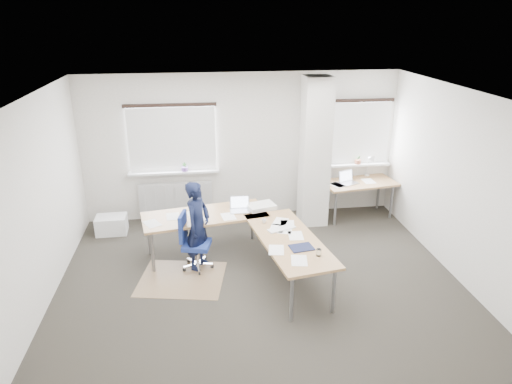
{
  "coord_description": "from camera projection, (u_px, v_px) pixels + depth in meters",
  "views": [
    {
      "loc": [
        -0.84,
        -5.9,
        3.8
      ],
      "look_at": [
        0.06,
        0.9,
        1.09
      ],
      "focal_mm": 32.0,
      "sensor_mm": 36.0,
      "label": 1
    }
  ],
  "objects": [
    {
      "name": "floor_mat",
      "position": [
        182.0,
        279.0,
        6.97
      ],
      "size": [
        1.44,
        1.29,
        0.01
      ],
      "primitive_type": "cube",
      "rotation": [
        0.0,
        0.0,
        -0.19
      ],
      "color": "#7E6245",
      "rests_on": "ground"
    },
    {
      "name": "task_chair",
      "position": [
        195.0,
        253.0,
        7.19
      ],
      "size": [
        0.52,
        0.51,
        0.94
      ],
      "rotation": [
        0.0,
        0.0,
        -0.23
      ],
      "color": "navy",
      "rests_on": "ground"
    },
    {
      "name": "room_shell",
      "position": [
        268.0,
        161.0,
        6.74
      ],
      "size": [
        6.04,
        5.04,
        2.82
      ],
      "color": "beige",
      "rests_on": "ground"
    },
    {
      "name": "desk_side",
      "position": [
        359.0,
        184.0,
        8.88
      ],
      "size": [
        1.49,
        0.9,
        1.22
      ],
      "rotation": [
        0.0,
        0.0,
        0.15
      ],
      "color": "#A27B46",
      "rests_on": "ground"
    },
    {
      "name": "ground",
      "position": [
        260.0,
        280.0,
        6.94
      ],
      "size": [
        6.0,
        6.0,
        0.0
      ],
      "primitive_type": "plane",
      "color": "#2B2822",
      "rests_on": "ground"
    },
    {
      "name": "white_crate",
      "position": [
        112.0,
        225.0,
        8.38
      ],
      "size": [
        0.55,
        0.39,
        0.33
      ],
      "primitive_type": "cube",
      "rotation": [
        0.0,
        0.0,
        0.02
      ],
      "color": "white",
      "rests_on": "ground"
    },
    {
      "name": "person",
      "position": [
        198.0,
        226.0,
        7.07
      ],
      "size": [
        0.56,
        0.63,
        1.44
      ],
      "primitive_type": "imported",
      "rotation": [
        0.0,
        0.0,
        1.04
      ],
      "color": "black",
      "rests_on": "ground"
    },
    {
      "name": "desk_main",
      "position": [
        247.0,
        227.0,
        7.07
      ],
      "size": [
        2.82,
        2.63,
        0.96
      ],
      "rotation": [
        0.0,
        0.0,
        0.17
      ],
      "color": "#A27B46",
      "rests_on": "ground"
    }
  ]
}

